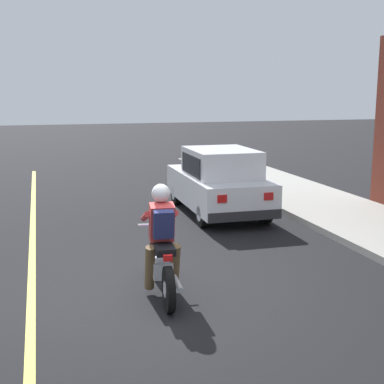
# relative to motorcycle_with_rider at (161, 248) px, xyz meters

# --- Properties ---
(ground_plane) EXTENTS (80.00, 80.00, 0.00)m
(ground_plane) POSITION_rel_motorcycle_with_rider_xyz_m (-0.03, -0.06, -0.68)
(ground_plane) COLOR black
(sidewalk_curb) EXTENTS (2.60, 22.00, 0.14)m
(sidewalk_curb) POSITION_rel_motorcycle_with_rider_xyz_m (5.17, 2.94, -0.61)
(sidewalk_curb) COLOR #9E9B93
(sidewalk_curb) RESTS_ON ground
(lane_stripe) EXTENTS (0.12, 19.80, 0.01)m
(lane_stripe) POSITION_rel_motorcycle_with_rider_xyz_m (-1.83, 2.94, -0.67)
(lane_stripe) COLOR #D1C64C
(lane_stripe) RESTS_ON ground
(motorcycle_with_rider) EXTENTS (0.59, 2.02, 1.62)m
(motorcycle_with_rider) POSITION_rel_motorcycle_with_rider_xyz_m (0.00, 0.00, 0.00)
(motorcycle_with_rider) COLOR black
(motorcycle_with_rider) RESTS_ON ground
(car_hatchback) EXTENTS (1.69, 3.80, 1.57)m
(car_hatchback) POSITION_rel_motorcycle_with_rider_xyz_m (2.44, 4.60, 0.09)
(car_hatchback) COLOR black
(car_hatchback) RESTS_ON ground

